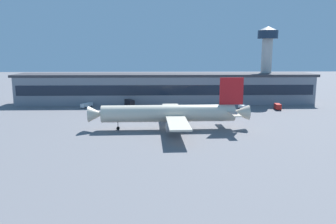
# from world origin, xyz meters

# --- Properties ---
(ground_plane) EXTENTS (600.00, 600.00, 0.00)m
(ground_plane) POSITION_xyz_m (0.00, 0.00, 0.00)
(ground_plane) COLOR slate
(terminal_building) EXTENTS (143.80, 18.29, 14.34)m
(terminal_building) POSITION_xyz_m (0.00, 53.85, 7.19)
(terminal_building) COLOR gray
(terminal_building) RESTS_ON ground_plane
(airliner) EXTENTS (52.31, 44.45, 16.83)m
(airliner) POSITION_xyz_m (0.46, -3.01, 5.27)
(airliner) COLOR beige
(airliner) RESTS_ON ground_plane
(control_tower) EXTENTS (9.80, 9.80, 37.10)m
(control_tower) POSITION_xyz_m (50.29, 57.46, 22.82)
(control_tower) COLOR #B7B7B2
(control_tower) RESTS_ON ground_plane
(stair_truck) EXTENTS (5.03, 6.41, 3.55)m
(stair_truck) POSITION_xyz_m (-16.71, 40.23, 1.98)
(stair_truck) COLOR black
(stair_truck) RESTS_ON ground_plane
(baggage_tug) EXTENTS (4.04, 3.00, 1.85)m
(baggage_tug) POSITION_xyz_m (-4.50, 34.46, 1.09)
(baggage_tug) COLOR gray
(baggage_tug) RESTS_ON ground_plane
(belt_loader) EXTENTS (4.85, 6.57, 1.95)m
(belt_loader) POSITION_xyz_m (-36.17, 40.64, 1.15)
(belt_loader) COLOR white
(belt_loader) RESTS_ON ground_plane
(crew_van) EXTENTS (2.77, 5.41, 2.55)m
(crew_van) POSITION_xyz_m (48.30, 32.81, 1.46)
(crew_van) COLOR red
(crew_van) RESTS_ON ground_plane
(pushback_tractor) EXTENTS (4.55, 5.46, 1.75)m
(pushback_tractor) POSITION_xyz_m (33.84, 34.18, 1.05)
(pushback_tractor) COLOR white
(pushback_tractor) RESTS_ON ground_plane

